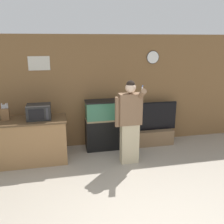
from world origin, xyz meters
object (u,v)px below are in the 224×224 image
object	(u,v)px
microwave	(39,112)
person_standing	(129,121)
knife_block	(5,114)
aquarium_on_stand	(105,125)
counter_island	(25,141)
tv_on_stand	(153,132)

from	to	relation	value
microwave	person_standing	world-z (taller)	person_standing
knife_block	aquarium_on_stand	world-z (taller)	knife_block
counter_island	knife_block	distance (m)	0.68
microwave	counter_island	bearing A→B (deg)	177.67
tv_on_stand	microwave	bearing A→B (deg)	-171.71
counter_island	person_standing	size ratio (longest dim) A/B	0.99
counter_island	knife_block	size ratio (longest dim) A/B	4.97
microwave	aquarium_on_stand	bearing A→B (deg)	14.29
aquarium_on_stand	tv_on_stand	distance (m)	1.23
counter_island	tv_on_stand	world-z (taller)	tv_on_stand
knife_block	person_standing	size ratio (longest dim) A/B	0.20
microwave	tv_on_stand	size ratio (longest dim) A/B	0.40
knife_block	person_standing	xyz separation A→B (m)	(2.42, -0.49, -0.16)
counter_island	person_standing	xyz separation A→B (m)	(2.10, -0.45, 0.43)
counter_island	microwave	xyz separation A→B (m)	(0.33, -0.01, 0.62)
knife_block	tv_on_stand	bearing A→B (deg)	5.67
knife_block	person_standing	bearing A→B (deg)	-11.44
counter_island	person_standing	world-z (taller)	person_standing
aquarium_on_stand	knife_block	bearing A→B (deg)	-171.63
aquarium_on_stand	person_standing	size ratio (longest dim) A/B	0.67
aquarium_on_stand	person_standing	world-z (taller)	person_standing
aquarium_on_stand	person_standing	bearing A→B (deg)	-65.49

